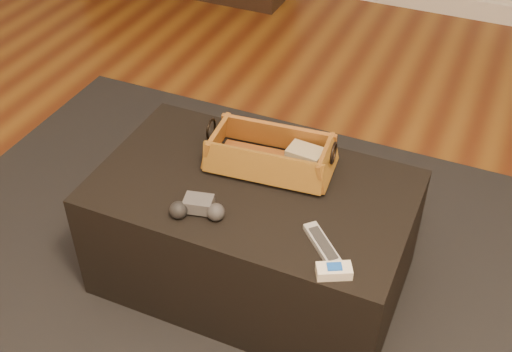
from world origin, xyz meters
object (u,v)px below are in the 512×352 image
at_px(ottoman, 253,234).
at_px(wicker_basket, 271,155).
at_px(silver_remote, 323,245).
at_px(cream_gadget, 334,271).
at_px(tv_remote, 263,163).
at_px(game_controller, 198,208).

distance_m(ottoman, wicker_basket, 0.28).
xyz_separation_m(ottoman, silver_remote, (0.29, -0.17, 0.22)).
height_order(ottoman, cream_gadget, cream_gadget).
relative_size(tv_remote, game_controller, 1.23).
distance_m(tv_remote, silver_remote, 0.39).
height_order(wicker_basket, silver_remote, wicker_basket).
distance_m(silver_remote, cream_gadget, 0.10).
bearing_deg(game_controller, ottoman, 63.75).
xyz_separation_m(game_controller, cream_gadget, (0.44, -0.06, -0.01)).
height_order(ottoman, silver_remote, silver_remote).
bearing_deg(wicker_basket, ottoman, -97.86).
bearing_deg(tv_remote, game_controller, -119.00).
xyz_separation_m(ottoman, cream_gadget, (0.35, -0.25, 0.23)).
distance_m(wicker_basket, cream_gadget, 0.49).
bearing_deg(ottoman, cream_gadget, -35.91).
height_order(tv_remote, cream_gadget, tv_remote).
relative_size(tv_remote, cream_gadget, 2.02).
height_order(silver_remote, cream_gadget, cream_gadget).
relative_size(game_controller, silver_remote, 1.10).
height_order(wicker_basket, game_controller, wicker_basket).
relative_size(ottoman, silver_remote, 6.35).
bearing_deg(ottoman, wicker_basket, 82.14).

